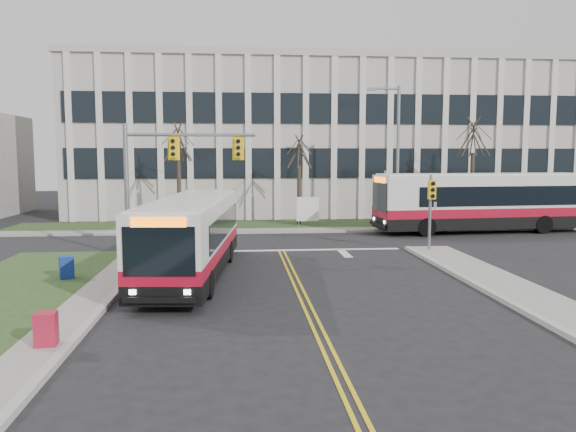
% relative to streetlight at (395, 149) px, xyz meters
% --- Properties ---
extents(ground, '(120.00, 120.00, 0.00)m').
position_rel_streetlight_xyz_m(ground, '(-8.03, -16.20, -5.19)').
color(ground, black).
rests_on(ground, ground).
extents(sidewalk_west, '(1.20, 26.00, 0.14)m').
position_rel_streetlight_xyz_m(sidewalk_west, '(-15.03, -21.20, -5.12)').
color(sidewalk_west, '#9E9B93').
rests_on(sidewalk_west, ground).
extents(sidewalk_cross, '(44.00, 1.60, 0.14)m').
position_rel_streetlight_xyz_m(sidewalk_cross, '(-3.03, -1.00, -5.12)').
color(sidewalk_cross, '#9E9B93').
rests_on(sidewalk_cross, ground).
extents(building_lawn, '(44.00, 5.00, 0.12)m').
position_rel_streetlight_xyz_m(building_lawn, '(-3.03, 1.80, -5.13)').
color(building_lawn, '#2E421C').
rests_on(building_lawn, ground).
extents(office_building, '(40.00, 16.00, 12.00)m').
position_rel_streetlight_xyz_m(office_building, '(-3.03, 13.80, 0.81)').
color(office_building, '#B3ADA5').
rests_on(office_building, ground).
extents(mast_arm_signal, '(6.11, 0.38, 6.20)m').
position_rel_streetlight_xyz_m(mast_arm_signal, '(-13.65, -9.04, -0.94)').
color(mast_arm_signal, slate).
rests_on(mast_arm_signal, ground).
extents(signal_pole_near, '(0.34, 0.39, 3.80)m').
position_rel_streetlight_xyz_m(signal_pole_near, '(-0.83, -9.30, -2.69)').
color(signal_pole_near, slate).
rests_on(signal_pole_near, ground).
extents(signal_pole_far, '(0.34, 0.39, 3.80)m').
position_rel_streetlight_xyz_m(signal_pole_far, '(-0.83, -0.80, -2.69)').
color(signal_pole_far, slate).
rests_on(signal_pole_far, ground).
extents(streetlight, '(2.15, 0.25, 9.20)m').
position_rel_streetlight_xyz_m(streetlight, '(0.00, 0.00, 0.00)').
color(streetlight, slate).
rests_on(streetlight, ground).
extents(directory_sign, '(1.50, 0.12, 2.00)m').
position_rel_streetlight_xyz_m(directory_sign, '(-5.53, 1.30, -4.02)').
color(directory_sign, slate).
rests_on(directory_sign, ground).
extents(tree_left, '(1.80, 1.80, 7.70)m').
position_rel_streetlight_xyz_m(tree_left, '(-14.03, 1.80, 0.32)').
color(tree_left, '#42352B').
rests_on(tree_left, ground).
extents(tree_mid, '(1.80, 1.80, 6.82)m').
position_rel_streetlight_xyz_m(tree_mid, '(-6.03, 2.00, -0.31)').
color(tree_mid, '#42352B').
rests_on(tree_mid, ground).
extents(tree_right, '(1.80, 1.80, 8.25)m').
position_rel_streetlight_xyz_m(tree_right, '(5.97, 1.80, 0.71)').
color(tree_right, '#42352B').
rests_on(tree_right, ground).
extents(bus_main, '(3.47, 11.51, 3.02)m').
position_rel_streetlight_xyz_m(bus_main, '(-11.97, -13.65, -3.68)').
color(bus_main, silver).
rests_on(bus_main, ground).
extents(bus_cross, '(13.57, 4.02, 3.56)m').
position_rel_streetlight_xyz_m(bus_cross, '(4.98, -2.20, -3.41)').
color(bus_cross, silver).
rests_on(bus_cross, ground).
extents(newspaper_box_blue, '(0.64, 0.61, 0.95)m').
position_rel_streetlight_xyz_m(newspaper_box_blue, '(-16.63, -14.23, -4.72)').
color(newspaper_box_blue, navy).
rests_on(newspaper_box_blue, ground).
extents(newspaper_box_red, '(0.54, 0.50, 0.95)m').
position_rel_streetlight_xyz_m(newspaper_box_red, '(-14.83, -22.02, -4.72)').
color(newspaper_box_red, '#A8152E').
rests_on(newspaper_box_red, ground).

